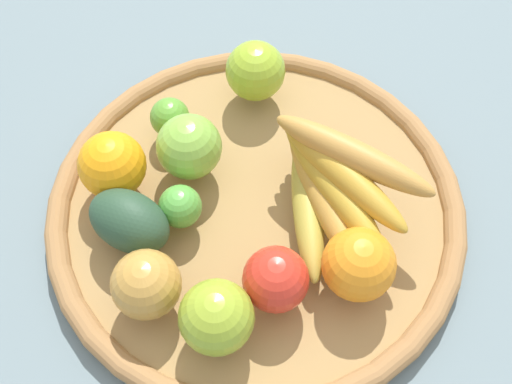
{
  "coord_description": "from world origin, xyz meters",
  "views": [
    {
      "loc": [
        0.34,
        0.15,
        0.64
      ],
      "look_at": [
        0.0,
        0.0,
        0.05
      ],
      "focal_mm": 46.37,
      "sensor_mm": 36.0,
      "label": 1
    }
  ],
  "objects_px": {
    "apple_0": "(146,285)",
    "apple_1": "(276,279)",
    "lime_1": "(180,206)",
    "orange_1": "(359,265)",
    "banana_bunch": "(331,183)",
    "avocado": "(129,221)",
    "apple_3": "(189,147)",
    "apple_4": "(216,317)",
    "orange_0": "(112,165)",
    "lime_0": "(170,117)",
    "apple_2": "(255,71)"
  },
  "relations": [
    {
      "from": "apple_0",
      "to": "apple_1",
      "type": "bearing_deg",
      "value": 117.32
    },
    {
      "from": "apple_1",
      "to": "apple_0",
      "type": "bearing_deg",
      "value": -62.68
    },
    {
      "from": "lime_1",
      "to": "orange_1",
      "type": "xyz_separation_m",
      "value": [
        -0.01,
        0.19,
        0.01
      ]
    },
    {
      "from": "banana_bunch",
      "to": "avocado",
      "type": "relative_size",
      "value": 2.04
    },
    {
      "from": "lime_1",
      "to": "apple_0",
      "type": "xyz_separation_m",
      "value": [
        0.1,
        0.02,
        0.01
      ]
    },
    {
      "from": "apple_3",
      "to": "apple_4",
      "type": "distance_m",
      "value": 0.2
    },
    {
      "from": "lime_1",
      "to": "avocado",
      "type": "relative_size",
      "value": 0.51
    },
    {
      "from": "orange_0",
      "to": "apple_4",
      "type": "height_order",
      "value": "orange_0"
    },
    {
      "from": "banana_bunch",
      "to": "lime_0",
      "type": "xyz_separation_m",
      "value": [
        -0.02,
        -0.2,
        -0.02
      ]
    },
    {
      "from": "orange_1",
      "to": "apple_1",
      "type": "distance_m",
      "value": 0.08
    },
    {
      "from": "apple_2",
      "to": "avocado",
      "type": "xyz_separation_m",
      "value": [
        0.23,
        -0.03,
        -0.0
      ]
    },
    {
      "from": "lime_1",
      "to": "apple_4",
      "type": "bearing_deg",
      "value": 43.01
    },
    {
      "from": "apple_2",
      "to": "orange_0",
      "type": "bearing_deg",
      "value": -24.02
    },
    {
      "from": "orange_0",
      "to": "apple_3",
      "type": "xyz_separation_m",
      "value": [
        -0.06,
        0.06,
        -0.0
      ]
    },
    {
      "from": "apple_3",
      "to": "apple_1",
      "type": "bearing_deg",
      "value": 55.03
    },
    {
      "from": "lime_1",
      "to": "apple_3",
      "type": "height_order",
      "value": "apple_3"
    },
    {
      "from": "apple_0",
      "to": "banana_bunch",
      "type": "bearing_deg",
      "value": 145.22
    },
    {
      "from": "lime_1",
      "to": "avocado",
      "type": "distance_m",
      "value": 0.05
    },
    {
      "from": "apple_3",
      "to": "orange_0",
      "type": "bearing_deg",
      "value": -48.57
    },
    {
      "from": "apple_0",
      "to": "orange_1",
      "type": "xyz_separation_m",
      "value": [
        -0.1,
        0.18,
        0.0
      ]
    },
    {
      "from": "orange_1",
      "to": "apple_4",
      "type": "xyz_separation_m",
      "value": [
        0.1,
        -0.1,
        -0.0
      ]
    },
    {
      "from": "apple_1",
      "to": "orange_1",
      "type": "bearing_deg",
      "value": 124.27
    },
    {
      "from": "lime_1",
      "to": "lime_0",
      "type": "xyz_separation_m",
      "value": [
        -0.1,
        -0.07,
        -0.0
      ]
    },
    {
      "from": "banana_bunch",
      "to": "apple_3",
      "type": "xyz_separation_m",
      "value": [
        0.01,
        -0.16,
        -0.01
      ]
    },
    {
      "from": "orange_1",
      "to": "apple_3",
      "type": "distance_m",
      "value": 0.22
    },
    {
      "from": "apple_1",
      "to": "avocado",
      "type": "bearing_deg",
      "value": -89.33
    },
    {
      "from": "lime_1",
      "to": "apple_2",
      "type": "relative_size",
      "value": 0.65
    },
    {
      "from": "apple_2",
      "to": "apple_4",
      "type": "distance_m",
      "value": 0.3
    },
    {
      "from": "banana_bunch",
      "to": "lime_0",
      "type": "distance_m",
      "value": 0.2
    },
    {
      "from": "apple_2",
      "to": "orange_1",
      "type": "bearing_deg",
      "value": 46.22
    },
    {
      "from": "apple_2",
      "to": "apple_3",
      "type": "height_order",
      "value": "apple_3"
    },
    {
      "from": "avocado",
      "to": "apple_3",
      "type": "bearing_deg",
      "value": 172.18
    },
    {
      "from": "apple_3",
      "to": "apple_1",
      "type": "distance_m",
      "value": 0.18
    },
    {
      "from": "orange_0",
      "to": "orange_1",
      "type": "relative_size",
      "value": 1.0
    },
    {
      "from": "apple_0",
      "to": "avocado",
      "type": "distance_m",
      "value": 0.08
    },
    {
      "from": "banana_bunch",
      "to": "apple_2",
      "type": "xyz_separation_m",
      "value": [
        -0.11,
        -0.14,
        -0.01
      ]
    },
    {
      "from": "apple_0",
      "to": "apple_3",
      "type": "distance_m",
      "value": 0.16
    },
    {
      "from": "banana_bunch",
      "to": "orange_0",
      "type": "height_order",
      "value": "banana_bunch"
    },
    {
      "from": "apple_2",
      "to": "apple_1",
      "type": "bearing_deg",
      "value": 28.73
    },
    {
      "from": "banana_bunch",
      "to": "orange_0",
      "type": "relative_size",
      "value": 2.51
    },
    {
      "from": "apple_2",
      "to": "apple_3",
      "type": "relative_size",
      "value": 0.98
    },
    {
      "from": "apple_0",
      "to": "apple_3",
      "type": "relative_size",
      "value": 0.95
    },
    {
      "from": "orange_0",
      "to": "orange_1",
      "type": "height_order",
      "value": "same"
    },
    {
      "from": "apple_0",
      "to": "orange_1",
      "type": "bearing_deg",
      "value": 120.08
    },
    {
      "from": "banana_bunch",
      "to": "lime_1",
      "type": "relative_size",
      "value": 3.99
    },
    {
      "from": "banana_bunch",
      "to": "orange_1",
      "type": "distance_m",
      "value": 0.09
    },
    {
      "from": "lime_1",
      "to": "apple_2",
      "type": "distance_m",
      "value": 0.19
    },
    {
      "from": "banana_bunch",
      "to": "lime_0",
      "type": "relative_size",
      "value": 4.02
    },
    {
      "from": "apple_1",
      "to": "lime_1",
      "type": "bearing_deg",
      "value": -107.21
    },
    {
      "from": "apple_2",
      "to": "avocado",
      "type": "relative_size",
      "value": 0.78
    }
  ]
}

